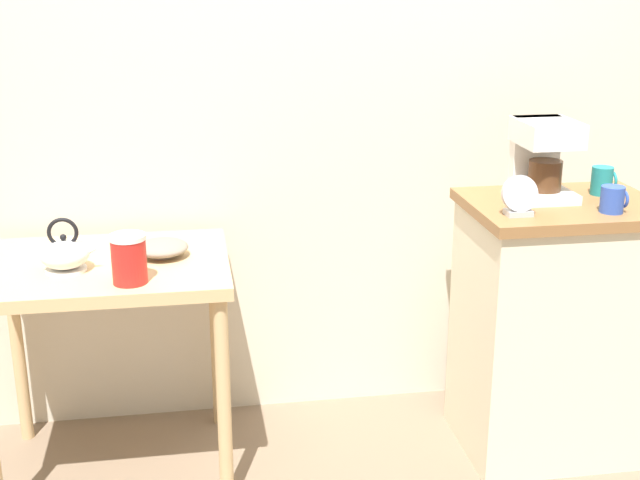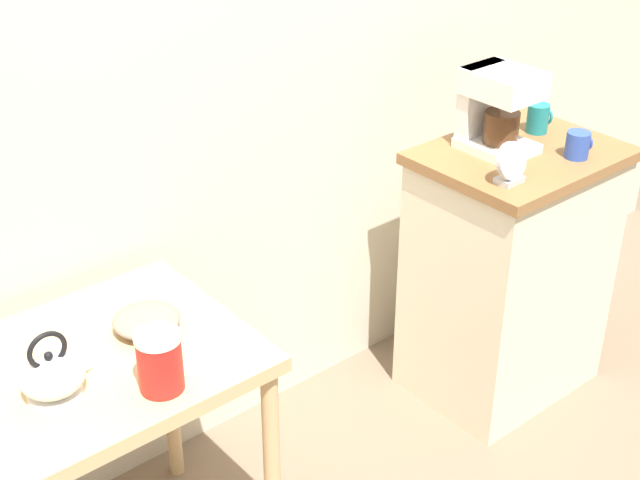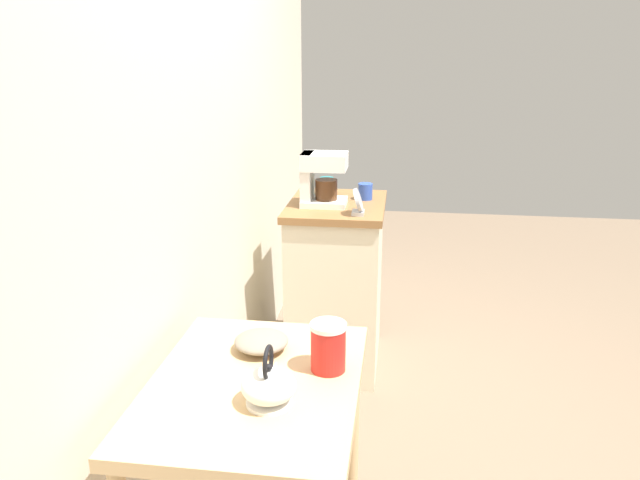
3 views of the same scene
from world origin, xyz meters
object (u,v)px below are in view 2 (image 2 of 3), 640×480
coffee_maker (495,106)px  mug_dark_teal (538,118)px  bowl_stoneware (146,320)px  canister_enamel (160,361)px  mug_blue (578,145)px  teakettle (53,375)px  table_clock (511,165)px

coffee_maker → mug_dark_teal: bearing=-1.8°
bowl_stoneware → coffee_maker: 1.28m
coffee_maker → canister_enamel: bearing=-171.3°
coffee_maker → mug_blue: bearing=-55.4°
bowl_stoneware → mug_dark_teal: mug_dark_teal is taller
bowl_stoneware → teakettle: teakettle is taller
coffee_maker → table_clock: (-0.15, -0.20, -0.09)m
table_clock → bowl_stoneware: bearing=168.8°
mug_dark_teal → table_clock: size_ratio=0.75×
bowl_stoneware → coffee_maker: (1.25, -0.01, 0.26)m
canister_enamel → table_clock: table_clock is taller
table_clock → coffee_maker: bearing=52.7°
bowl_stoneware → canister_enamel: 0.24m
bowl_stoneware → canister_enamel: (-0.09, -0.22, 0.04)m
table_clock → canister_enamel: bearing=-179.8°
canister_enamel → mug_dark_teal: mug_dark_teal is taller
mug_blue → canister_enamel: bearing=179.6°
coffee_maker → mug_dark_teal: (0.22, -0.01, -0.09)m
canister_enamel → mug_dark_teal: bearing=7.3°
canister_enamel → mug_dark_teal: size_ratio=1.55×
canister_enamel → coffee_maker: (1.34, 0.21, 0.22)m
teakettle → mug_dark_teal: (1.75, 0.07, 0.14)m
bowl_stoneware → table_clock: size_ratio=1.32×
table_clock → mug_blue: bearing=-2.6°
bowl_stoneware → coffee_maker: bearing=-0.7°
teakettle → canister_enamel: bearing=-34.1°
canister_enamel → mug_blue: bearing=-0.4°
mug_dark_teal → mug_blue: bearing=-108.5°
coffee_maker → mug_blue: coffee_maker is taller
coffee_maker → teakettle: bearing=-177.3°
canister_enamel → mug_blue: mug_blue is taller
teakettle → coffee_maker: coffee_maker is taller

